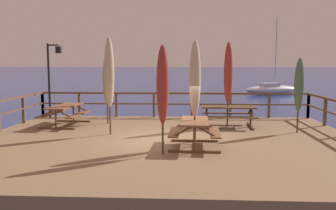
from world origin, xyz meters
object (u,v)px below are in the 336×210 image
(picnic_table_back_left, at_px, (65,111))
(sailboat_distant, at_px, (272,89))
(picnic_table_mid_left, at_px, (195,128))
(patio_umbrella_short_back, at_px, (228,73))
(patio_umbrella_tall_mid_left, at_px, (299,85))
(picnic_table_back_right, at_px, (229,112))
(patio_umbrella_tall_back_left, at_px, (195,79))
(lamp_post_hooked, at_px, (52,69))
(patio_umbrella_short_mid, at_px, (109,73))
(patio_umbrella_tall_back_right, at_px, (107,80))
(patio_umbrella_short_front, at_px, (163,85))

(picnic_table_back_left, relative_size, sailboat_distant, 0.27)
(picnic_table_mid_left, distance_m, patio_umbrella_short_back, 3.81)
(patio_umbrella_tall_mid_left, bearing_deg, patio_umbrella_short_back, 156.80)
(picnic_table_mid_left, height_order, patio_umbrella_short_back, patio_umbrella_short_back)
(patio_umbrella_tall_mid_left, bearing_deg, picnic_table_back_right, 155.54)
(patio_umbrella_short_back, height_order, patio_umbrella_tall_back_left, patio_umbrella_short_back)
(picnic_table_back_left, distance_m, patio_umbrella_tall_mid_left, 8.54)
(patio_umbrella_short_back, xyz_separation_m, patio_umbrella_tall_back_left, (-1.29, -3.22, -0.08))
(picnic_table_back_left, height_order, lamp_post_hooked, lamp_post_hooked)
(patio_umbrella_short_back, bearing_deg, lamp_post_hooked, 166.66)
(patio_umbrella_short_mid, bearing_deg, sailboat_distant, 66.08)
(picnic_table_mid_left, xyz_separation_m, patio_umbrella_tall_back_right, (-3.34, 3.81, 1.15))
(patio_umbrella_tall_back_right, relative_size, sailboat_distant, 0.35)
(patio_umbrella_short_back, height_order, patio_umbrella_tall_mid_left, patio_umbrella_short_back)
(patio_umbrella_tall_back_left, bearing_deg, picnic_table_back_left, 146.53)
(lamp_post_hooked, bearing_deg, patio_umbrella_tall_back_left, -39.64)
(patio_umbrella_tall_mid_left, height_order, sailboat_distant, sailboat_distant)
(patio_umbrella_short_mid, bearing_deg, patio_umbrella_short_front, -52.69)
(sailboat_distant, bearing_deg, patio_umbrella_short_back, -106.87)
(patio_umbrella_tall_back_right, bearing_deg, picnic_table_mid_left, -48.75)
(patio_umbrella_short_back, xyz_separation_m, patio_umbrella_tall_back_right, (-4.63, 0.53, -0.30))
(picnic_table_back_right, relative_size, patio_umbrella_short_front, 0.72)
(patio_umbrella_tall_mid_left, bearing_deg, picnic_table_back_left, 173.40)
(picnic_table_back_left, height_order, patio_umbrella_tall_back_right, patio_umbrella_tall_back_right)
(lamp_post_hooked, bearing_deg, patio_umbrella_tall_mid_left, -15.80)
(patio_umbrella_short_back, bearing_deg, patio_umbrella_tall_back_left, -111.80)
(picnic_table_mid_left, relative_size, patio_umbrella_short_mid, 0.54)
(picnic_table_mid_left, distance_m, lamp_post_hooked, 7.93)
(lamp_post_hooked, bearing_deg, patio_umbrella_short_mid, -46.54)
(picnic_table_back_left, bearing_deg, lamp_post_hooked, 122.44)
(patio_umbrella_short_mid, relative_size, patio_umbrella_tall_mid_left, 1.26)
(patio_umbrella_short_back, height_order, lamp_post_hooked, lamp_post_hooked)
(patio_umbrella_tall_back_left, bearing_deg, picnic_table_mid_left, -89.74)
(patio_umbrella_tall_mid_left, distance_m, lamp_post_hooked, 9.90)
(patio_umbrella_tall_back_left, bearing_deg, patio_umbrella_short_back, 68.20)
(patio_umbrella_tall_back_left, bearing_deg, patio_umbrella_short_front, -131.09)
(lamp_post_hooked, distance_m, sailboat_distant, 26.34)
(patio_umbrella_short_front, bearing_deg, patio_umbrella_short_mid, 127.31)
(patio_umbrella_short_back, xyz_separation_m, sailboat_distant, (7.17, 23.64, -2.26))
(patio_umbrella_tall_back_left, height_order, patio_umbrella_short_mid, patio_umbrella_short_mid)
(patio_umbrella_short_front, bearing_deg, picnic_table_back_right, 62.76)
(patio_umbrella_tall_back_right, bearing_deg, patio_umbrella_tall_mid_left, -12.27)
(patio_umbrella_tall_back_left, bearing_deg, lamp_post_hooked, 140.36)
(patio_umbrella_short_front, xyz_separation_m, patio_umbrella_short_mid, (-1.93, 2.53, 0.25))
(patio_umbrella_short_back, height_order, patio_umbrella_short_mid, patio_umbrella_short_mid)
(picnic_table_mid_left, distance_m, patio_umbrella_tall_back_left, 1.36)
(patio_umbrella_short_back, distance_m, patio_umbrella_tall_back_right, 4.67)
(picnic_table_back_left, distance_m, patio_umbrella_short_front, 5.93)
(picnic_table_back_left, bearing_deg, picnic_table_mid_left, -34.04)
(sailboat_distant, bearing_deg, patio_umbrella_tall_back_right, -117.04)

